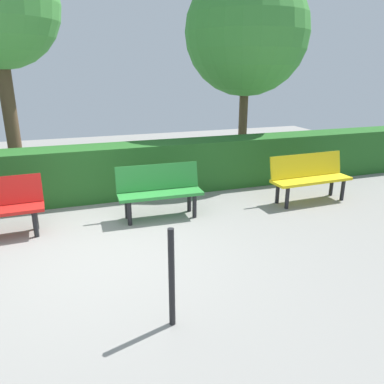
% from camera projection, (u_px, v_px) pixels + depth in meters
% --- Properties ---
extents(ground_plane, '(18.33, 18.33, 0.00)m').
position_uv_depth(ground_plane, '(96.00, 251.00, 5.01)').
color(ground_plane, gray).
extents(bench_yellow, '(1.54, 0.52, 0.86)m').
position_uv_depth(bench_yellow, '(309.00, 175.00, 6.81)').
color(bench_yellow, yellow).
rests_on(bench_yellow, ground_plane).
extents(bench_green, '(1.38, 0.50, 0.86)m').
position_uv_depth(bench_green, '(159.00, 189.00, 6.06)').
color(bench_green, '#2D8C38').
rests_on(bench_green, ground_plane).
extents(hedge_row, '(14.33, 0.70, 0.99)m').
position_uv_depth(hedge_row, '(149.00, 168.00, 7.24)').
color(hedge_row, '#266023').
rests_on(hedge_row, ground_plane).
extents(tree_near, '(2.80, 2.80, 4.52)m').
position_uv_depth(tree_near, '(247.00, 33.00, 8.37)').
color(tree_near, brown).
rests_on(tree_near, ground_plane).
extents(railing_post_mid, '(0.06, 0.06, 1.00)m').
position_uv_depth(railing_post_mid, '(172.00, 278.00, 3.43)').
color(railing_post_mid, black).
rests_on(railing_post_mid, ground_plane).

